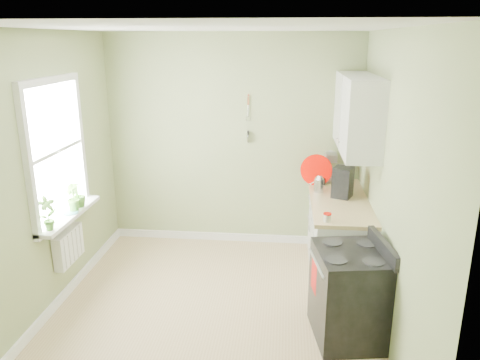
# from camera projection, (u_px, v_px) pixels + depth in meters

# --- Properties ---
(floor) EXTENTS (3.20, 3.60, 0.02)m
(floor) POSITION_uv_depth(u_px,v_px,m) (212.00, 315.00, 4.62)
(floor) COLOR tan
(floor) RESTS_ON ground
(ceiling) EXTENTS (3.20, 3.60, 0.02)m
(ceiling) POSITION_uv_depth(u_px,v_px,m) (207.00, 26.00, 3.84)
(ceiling) COLOR white
(ceiling) RESTS_ON wall_back
(wall_back) EXTENTS (3.20, 0.02, 2.70)m
(wall_back) POSITION_uv_depth(u_px,v_px,m) (233.00, 142.00, 5.95)
(wall_back) COLOR #97A36F
(wall_back) RESTS_ON floor
(wall_left) EXTENTS (0.02, 3.60, 2.70)m
(wall_left) POSITION_uv_depth(u_px,v_px,m) (40.00, 179.00, 4.38)
(wall_left) COLOR #97A36F
(wall_left) RESTS_ON floor
(wall_right) EXTENTS (0.02, 3.60, 2.70)m
(wall_right) POSITION_uv_depth(u_px,v_px,m) (392.00, 190.00, 4.08)
(wall_right) COLOR #97A36F
(wall_right) RESTS_ON floor
(base_cabinets) EXTENTS (0.60, 1.60, 0.87)m
(base_cabinets) POSITION_uv_depth(u_px,v_px,m) (338.00, 238.00, 5.32)
(base_cabinets) COLOR white
(base_cabinets) RESTS_ON floor
(countertop) EXTENTS (0.64, 1.60, 0.04)m
(countertop) POSITION_uv_depth(u_px,v_px,m) (340.00, 200.00, 5.19)
(countertop) COLOR #D2B780
(countertop) RESTS_ON base_cabinets
(upper_cabinets) EXTENTS (0.35, 1.40, 0.80)m
(upper_cabinets) POSITION_uv_depth(u_px,v_px,m) (357.00, 113.00, 5.00)
(upper_cabinets) COLOR white
(upper_cabinets) RESTS_ON wall_right
(window) EXTENTS (0.06, 1.14, 1.44)m
(window) POSITION_uv_depth(u_px,v_px,m) (56.00, 151.00, 4.61)
(window) COLOR white
(window) RESTS_ON wall_left
(window_sill) EXTENTS (0.18, 1.14, 0.04)m
(window_sill) POSITION_uv_depth(u_px,v_px,m) (70.00, 215.00, 4.79)
(window_sill) COLOR white
(window_sill) RESTS_ON wall_left
(radiator) EXTENTS (0.12, 0.50, 0.35)m
(radiator) POSITION_uv_depth(u_px,v_px,m) (68.00, 246.00, 4.85)
(radiator) COLOR white
(radiator) RESTS_ON wall_left
(wall_utensils) EXTENTS (0.02, 0.14, 0.58)m
(wall_utensils) POSITION_uv_depth(u_px,v_px,m) (248.00, 126.00, 5.84)
(wall_utensils) COLOR #D2B780
(wall_utensils) RESTS_ON wall_back
(stove) EXTENTS (0.70, 0.77, 0.96)m
(stove) POSITION_uv_depth(u_px,v_px,m) (349.00, 294.00, 4.17)
(stove) COLOR black
(stove) RESTS_ON floor
(stand_mixer) EXTENTS (0.20, 0.33, 0.39)m
(stand_mixer) POSITION_uv_depth(u_px,v_px,m) (330.00, 167.00, 5.85)
(stand_mixer) COLOR #B2B2B7
(stand_mixer) RESTS_ON countertop
(kettle) EXTENTS (0.20, 0.11, 0.20)m
(kettle) POSITION_uv_depth(u_px,v_px,m) (319.00, 184.00, 5.39)
(kettle) COLOR silver
(kettle) RESTS_ON countertop
(coffee_maker) EXTENTS (0.27, 0.28, 0.34)m
(coffee_maker) POSITION_uv_depth(u_px,v_px,m) (342.00, 183.00, 5.21)
(coffee_maker) COLOR black
(coffee_maker) RESTS_ON countertop
(red_tray) EXTENTS (0.39, 0.12, 0.38)m
(red_tray) POSITION_uv_depth(u_px,v_px,m) (316.00, 170.00, 5.62)
(red_tray) COLOR #CF0800
(red_tray) RESTS_ON countertop
(jar) EXTENTS (0.08, 0.08, 0.09)m
(jar) POSITION_uv_depth(u_px,v_px,m) (327.00, 217.00, 4.53)
(jar) COLOR beige
(jar) RESTS_ON countertop
(plant_a) EXTENTS (0.20, 0.21, 0.33)m
(plant_a) POSITION_uv_depth(u_px,v_px,m) (47.00, 214.00, 4.31)
(plant_a) COLOR #487D29
(plant_a) RESTS_ON window_sill
(plant_b) EXTENTS (0.21, 0.20, 0.29)m
(plant_b) POSITION_uv_depth(u_px,v_px,m) (72.00, 198.00, 4.81)
(plant_b) COLOR #487D29
(plant_b) RESTS_ON window_sill
(plant_c) EXTENTS (0.17, 0.17, 0.28)m
(plant_c) POSITION_uv_depth(u_px,v_px,m) (78.00, 194.00, 4.94)
(plant_c) COLOR #487D29
(plant_c) RESTS_ON window_sill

